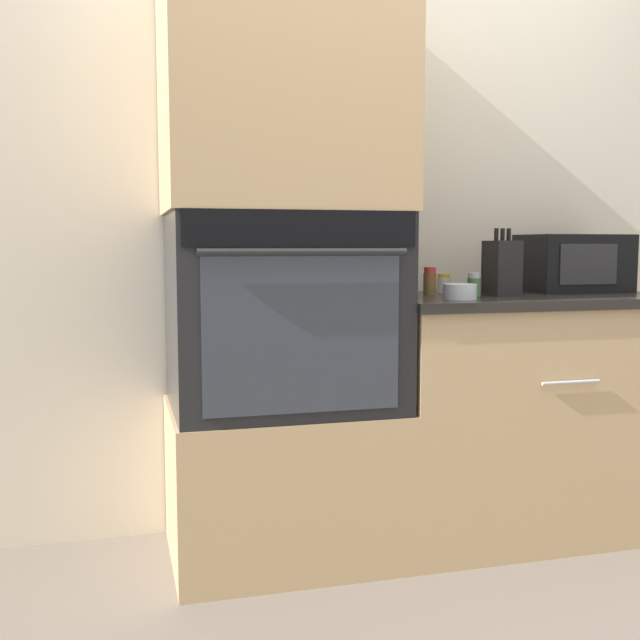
{
  "coord_description": "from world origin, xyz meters",
  "views": [
    {
      "loc": [
        -0.94,
        -2.21,
        1.09
      ],
      "look_at": [
        -0.28,
        0.21,
        0.84
      ],
      "focal_mm": 42.0,
      "sensor_mm": 36.0,
      "label": 1
    }
  ],
  "objects_px": {
    "condiment_jar_near": "(444,284)",
    "condiment_jar_far": "(474,285)",
    "microwave": "(573,263)",
    "condiment_jar_mid": "(430,281)",
    "knife_block": "(502,268)",
    "bowl": "(460,292)",
    "wall_oven": "(283,311)"
  },
  "relations": [
    {
      "from": "knife_block",
      "to": "condiment_jar_far",
      "type": "xyz_separation_m",
      "value": [
        -0.12,
        -0.01,
        -0.06
      ]
    },
    {
      "from": "condiment_jar_near",
      "to": "wall_oven",
      "type": "bearing_deg",
      "value": -163.46
    },
    {
      "from": "knife_block",
      "to": "microwave",
      "type": "bearing_deg",
      "value": 18.95
    },
    {
      "from": "bowl",
      "to": "condiment_jar_mid",
      "type": "bearing_deg",
      "value": 89.08
    },
    {
      "from": "condiment_jar_mid",
      "to": "bowl",
      "type": "bearing_deg",
      "value": -90.92
    },
    {
      "from": "wall_oven",
      "to": "microwave",
      "type": "distance_m",
      "value": 1.23
    },
    {
      "from": "condiment_jar_mid",
      "to": "condiment_jar_far",
      "type": "xyz_separation_m",
      "value": [
        0.11,
        -0.14,
        -0.01
      ]
    },
    {
      "from": "bowl",
      "to": "condiment_jar_near",
      "type": "xyz_separation_m",
      "value": [
        0.11,
        0.36,
        0.01
      ]
    },
    {
      "from": "knife_block",
      "to": "condiment_jar_far",
      "type": "bearing_deg",
      "value": -173.19
    },
    {
      "from": "knife_block",
      "to": "condiment_jar_near",
      "type": "height_order",
      "value": "knife_block"
    },
    {
      "from": "wall_oven",
      "to": "condiment_jar_near",
      "type": "xyz_separation_m",
      "value": [
        0.69,
        0.21,
        0.07
      ]
    },
    {
      "from": "bowl",
      "to": "condiment_jar_near",
      "type": "height_order",
      "value": "condiment_jar_near"
    },
    {
      "from": "condiment_jar_mid",
      "to": "condiment_jar_far",
      "type": "bearing_deg",
      "value": -50.92
    },
    {
      "from": "condiment_jar_near",
      "to": "condiment_jar_far",
      "type": "xyz_separation_m",
      "value": [
        0.01,
        -0.24,
        0.01
      ]
    },
    {
      "from": "microwave",
      "to": "bowl",
      "type": "distance_m",
      "value": 0.69
    },
    {
      "from": "wall_oven",
      "to": "knife_block",
      "type": "distance_m",
      "value": 0.84
    },
    {
      "from": "microwave",
      "to": "condiment_jar_far",
      "type": "height_order",
      "value": "microwave"
    },
    {
      "from": "bowl",
      "to": "condiment_jar_far",
      "type": "relative_size",
      "value": 1.36
    },
    {
      "from": "microwave",
      "to": "condiment_jar_mid",
      "type": "distance_m",
      "value": 0.62
    },
    {
      "from": "microwave",
      "to": "condiment_jar_mid",
      "type": "relative_size",
      "value": 3.85
    },
    {
      "from": "microwave",
      "to": "knife_block",
      "type": "xyz_separation_m",
      "value": [
        -0.39,
        -0.13,
        -0.01
      ]
    },
    {
      "from": "condiment_jar_mid",
      "to": "knife_block",
      "type": "bearing_deg",
      "value": -28.76
    },
    {
      "from": "wall_oven",
      "to": "condiment_jar_mid",
      "type": "xyz_separation_m",
      "value": [
        0.59,
        0.11,
        0.09
      ]
    },
    {
      "from": "condiment_jar_mid",
      "to": "microwave",
      "type": "bearing_deg",
      "value": 0.66
    },
    {
      "from": "condiment_jar_near",
      "to": "condiment_jar_mid",
      "type": "distance_m",
      "value": 0.14
    },
    {
      "from": "knife_block",
      "to": "condiment_jar_near",
      "type": "distance_m",
      "value": 0.27
    },
    {
      "from": "knife_block",
      "to": "condiment_jar_far",
      "type": "relative_size",
      "value": 2.88
    },
    {
      "from": "microwave",
      "to": "bowl",
      "type": "relative_size",
      "value": 3.42
    },
    {
      "from": "knife_block",
      "to": "condiment_jar_mid",
      "type": "distance_m",
      "value": 0.27
    },
    {
      "from": "bowl",
      "to": "condiment_jar_near",
      "type": "relative_size",
      "value": 1.61
    },
    {
      "from": "bowl",
      "to": "wall_oven",
      "type": "bearing_deg",
      "value": 165.0
    },
    {
      "from": "wall_oven",
      "to": "condiment_jar_far",
      "type": "bearing_deg",
      "value": -2.51
    }
  ]
}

